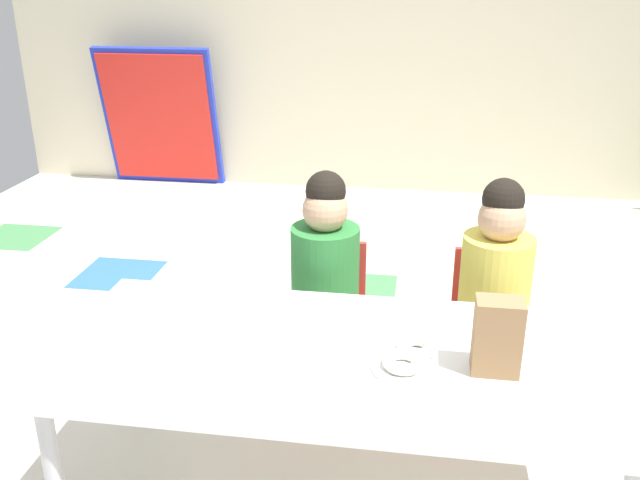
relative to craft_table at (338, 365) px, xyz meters
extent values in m
cube|color=silver|center=(-0.10, 0.66, -0.52)|extent=(5.77, 5.60, 0.02)
cube|color=#B24C47|center=(0.35, 1.11, -0.51)|extent=(0.43, 0.43, 0.00)
cube|color=silver|center=(-0.55, 2.46, -0.51)|extent=(0.43, 0.43, 0.00)
cube|color=#336BB2|center=(0.35, 1.11, -0.51)|extent=(0.43, 0.43, 0.00)
cube|color=#336BB2|center=(-1.45, 1.56, -0.51)|extent=(0.43, 0.43, 0.00)
cube|color=silver|center=(-0.10, 2.91, -0.51)|extent=(0.43, 0.43, 0.00)
cube|color=#478C51|center=(-2.35, 2.01, -0.51)|extent=(0.43, 0.43, 0.00)
cube|color=#478C51|center=(-0.10, 1.56, -0.51)|extent=(0.43, 0.43, 0.00)
cube|color=beige|center=(-0.10, 3.46, 0.77)|extent=(5.77, 0.10, 2.55)
cube|color=white|center=(0.00, 0.00, 0.03)|extent=(1.69, 0.77, 0.04)
cylinder|color=#B2B2B7|center=(-0.76, -0.32, -0.25)|extent=(0.05, 0.05, 0.52)
cylinder|color=#B2B2B7|center=(-0.76, 0.32, -0.25)|extent=(0.05, 0.05, 0.52)
cylinder|color=#B2B2B7|center=(0.76, 0.32, -0.25)|extent=(0.05, 0.05, 0.52)
cube|color=red|center=(-0.13, 0.60, -0.21)|extent=(0.32, 0.30, 0.03)
cube|color=red|center=(-0.13, 0.75, -0.06)|extent=(0.29, 0.02, 0.30)
cylinder|color=#2D7A38|center=(-0.13, 0.60, 0.01)|extent=(0.33, 0.33, 0.38)
sphere|color=tan|center=(-0.13, 0.60, 0.27)|extent=(0.17, 0.17, 0.17)
sphere|color=black|center=(-0.13, 0.62, 0.34)|extent=(0.15, 0.15, 0.15)
cylinder|color=red|center=(-0.27, 0.47, -0.36)|extent=(0.02, 0.02, 0.28)
cylinder|color=red|center=(0.01, 0.47, -0.36)|extent=(0.02, 0.02, 0.28)
cylinder|color=red|center=(-0.27, 0.73, -0.36)|extent=(0.02, 0.02, 0.28)
cylinder|color=red|center=(0.01, 0.73, -0.36)|extent=(0.02, 0.02, 0.28)
cube|color=red|center=(0.51, 0.60, -0.21)|extent=(0.32, 0.30, 0.03)
cube|color=red|center=(0.51, 0.75, -0.06)|extent=(0.29, 0.02, 0.30)
cylinder|color=#D8C64C|center=(0.51, 0.60, 0.01)|extent=(0.29, 0.29, 0.38)
sphere|color=tan|center=(0.51, 0.60, 0.27)|extent=(0.17, 0.17, 0.17)
sphere|color=black|center=(0.51, 0.62, 0.34)|extent=(0.15, 0.15, 0.15)
cylinder|color=red|center=(0.37, 0.47, -0.36)|extent=(0.02, 0.02, 0.28)
cylinder|color=red|center=(0.65, 0.47, -0.36)|extent=(0.02, 0.02, 0.28)
cylinder|color=red|center=(0.37, 0.73, -0.36)|extent=(0.02, 0.02, 0.28)
cylinder|color=red|center=(0.65, 0.73, -0.36)|extent=(0.02, 0.02, 0.28)
cube|color=#1E33BF|center=(-1.81, 3.27, 0.03)|extent=(0.90, 0.28, 1.09)
cube|color=red|center=(-1.81, 3.24, 0.03)|extent=(0.83, 0.23, 0.99)
cube|color=#9E754C|center=(0.45, -0.04, 0.16)|extent=(0.13, 0.09, 0.22)
cylinder|color=white|center=(0.19, -0.07, 0.05)|extent=(0.18, 0.18, 0.01)
torus|color=white|center=(0.19, -0.07, 0.07)|extent=(0.12, 0.12, 0.03)
torus|color=white|center=(0.23, 0.03, 0.06)|extent=(0.12, 0.12, 0.04)
camera|label=1|loc=(0.21, -1.73, 1.09)|focal=38.18mm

